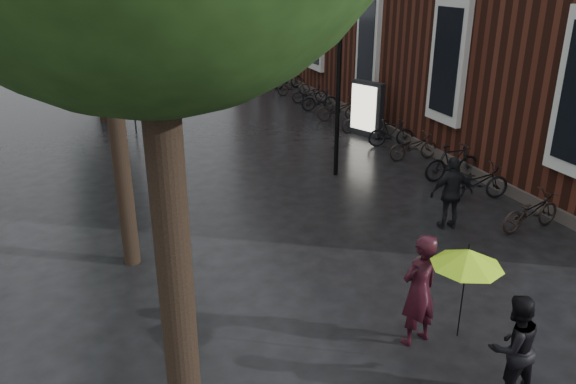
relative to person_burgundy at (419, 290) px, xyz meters
name	(u,v)px	position (x,y,z in m)	size (l,w,h in m)	color
person_burgundy	(419,290)	(0.00, 0.00, 0.00)	(0.68, 0.45, 1.86)	black
person_black	(513,346)	(0.57, -1.44, -0.16)	(0.75, 0.58, 1.54)	black
lime_umbrella	(468,258)	(0.25, -0.69, 0.86)	(1.01, 1.01, 1.50)	black
pedestrian_walking	(452,193)	(2.97, 3.39, -0.09)	(0.99, 0.41, 1.69)	black
parked_bicycles	(357,118)	(4.74, 11.62, -0.48)	(2.09, 19.54, 1.02)	black
ad_lightbox	(367,109)	(4.69, 10.84, 0.03)	(0.29, 1.27, 1.91)	black
lamp_post	(339,79)	(2.02, 7.51, 1.79)	(0.23, 0.23, 4.48)	black
cycle_sign	(133,85)	(-2.86, 14.19, 0.73)	(0.13, 0.46, 2.52)	#262628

